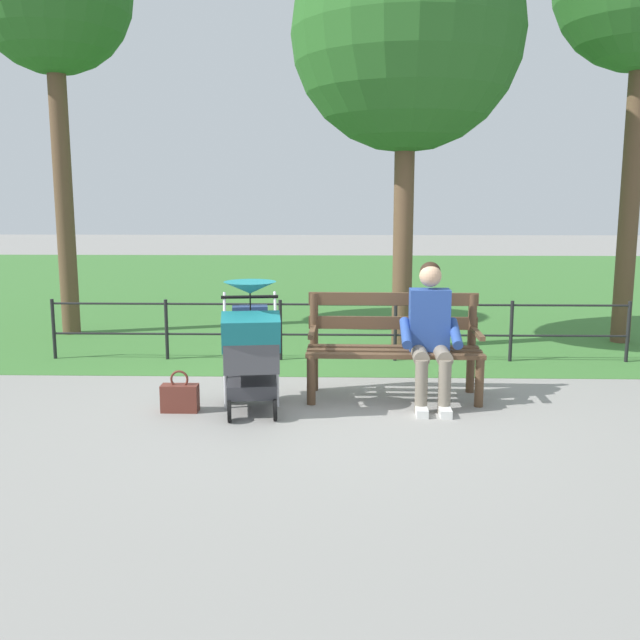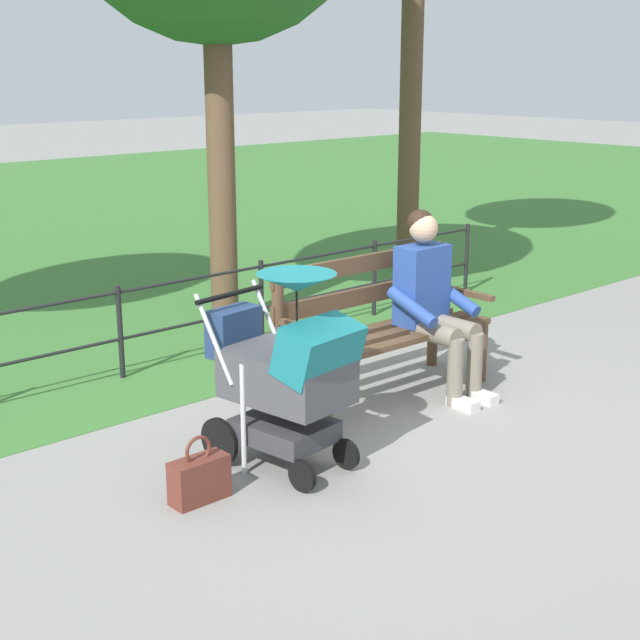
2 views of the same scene
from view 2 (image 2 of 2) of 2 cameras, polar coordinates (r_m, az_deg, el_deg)
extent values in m
plane|color=gray|center=(6.13, 0.85, -5.87)|extent=(60.00, 60.00, 0.00)
cube|color=brown|center=(6.45, 3.19, -0.56)|extent=(1.60, 0.13, 0.04)
cube|color=brown|center=(6.33, 4.32, -0.90)|extent=(1.60, 0.13, 0.04)
cube|color=brown|center=(6.21, 5.50, -1.26)|extent=(1.60, 0.13, 0.04)
cube|color=brown|center=(6.46, 2.60, 1.50)|extent=(1.60, 0.07, 0.12)
cube|color=brown|center=(6.41, 2.63, 3.49)|extent=(1.60, 0.07, 0.12)
cylinder|color=brown|center=(6.80, 9.95, -1.90)|extent=(0.08, 0.08, 0.45)
cylinder|color=brown|center=(7.03, 7.03, 0.92)|extent=(0.08, 0.08, 0.95)
cube|color=brown|center=(6.82, 8.81, 1.73)|extent=(0.06, 0.56, 0.04)
cylinder|color=brown|center=(5.77, 0.40, -4.86)|extent=(0.08, 0.08, 0.45)
cylinder|color=brown|center=(6.04, -2.60, -1.43)|extent=(0.08, 0.08, 0.95)
cube|color=brown|center=(5.79, -0.90, -0.58)|extent=(0.06, 0.56, 0.04)
cylinder|color=slate|center=(6.48, 8.26, -0.45)|extent=(0.15, 0.40, 0.14)
cylinder|color=slate|center=(6.33, 7.07, -0.78)|extent=(0.15, 0.40, 0.14)
cylinder|color=slate|center=(6.42, 9.52, -2.84)|extent=(0.11, 0.11, 0.47)
cylinder|color=slate|center=(6.28, 8.35, -3.23)|extent=(0.11, 0.11, 0.47)
cube|color=silver|center=(6.44, 9.99, -4.69)|extent=(0.10, 0.22, 0.07)
cube|color=silver|center=(6.30, 8.83, -5.12)|extent=(0.10, 0.22, 0.07)
cube|color=#284793|center=(6.48, 6.31, 2.17)|extent=(0.36, 0.23, 0.56)
cylinder|color=#284793|center=(6.58, 8.36, 1.43)|extent=(0.10, 0.43, 0.23)
cylinder|color=#284793|center=(6.26, 5.71, 0.79)|extent=(0.10, 0.43, 0.23)
sphere|color=tan|center=(6.40, 6.42, 5.66)|extent=(0.20, 0.20, 0.20)
sphere|color=black|center=(6.41, 6.23, 5.96)|extent=(0.19, 0.19, 0.19)
cylinder|color=black|center=(5.69, -2.86, -6.11)|extent=(0.07, 0.28, 0.28)
cylinder|color=black|center=(5.39, -6.23, -7.46)|extent=(0.07, 0.28, 0.28)
cylinder|color=black|center=(5.32, 1.62, -8.28)|extent=(0.05, 0.18, 0.18)
cylinder|color=black|center=(5.06, -1.12, -9.61)|extent=(0.05, 0.18, 0.18)
cube|color=#38383D|center=(5.32, -2.20, -6.78)|extent=(0.49, 0.57, 0.12)
cylinder|color=silver|center=(5.50, -1.36, -4.82)|extent=(0.03, 0.03, 0.65)
cylinder|color=silver|center=(5.19, -4.76, -6.16)|extent=(0.03, 0.03, 0.65)
cube|color=#47474C|center=(5.19, -2.08, -3.47)|extent=(0.55, 0.74, 0.28)
cube|color=#19727A|center=(4.97, -0.05, -1.88)|extent=(0.52, 0.37, 0.33)
cylinder|color=black|center=(5.37, -5.59, 1.58)|extent=(0.52, 0.10, 0.03)
cylinder|color=silver|center=(5.51, -3.10, -0.15)|extent=(0.07, 0.30, 0.49)
cylinder|color=silver|center=(5.20, -6.58, -1.20)|extent=(0.07, 0.30, 0.49)
cone|color=#19727A|center=(4.98, -1.46, 2.33)|extent=(0.49, 0.49, 0.10)
cylinder|color=black|center=(5.03, -1.44, 0.33)|extent=(0.01, 0.01, 0.30)
cube|color=navy|center=(5.41, -5.38, -0.71)|extent=(0.34, 0.20, 0.28)
cube|color=brown|center=(4.98, -7.46, -9.76)|extent=(0.32, 0.14, 0.24)
torus|color=brown|center=(4.91, -7.53, -7.96)|extent=(0.16, 0.02, 0.16)
cylinder|color=black|center=(9.39, 9.04, 3.77)|extent=(0.04, 0.04, 0.70)
cylinder|color=black|center=(8.43, 3.37, 2.59)|extent=(0.04, 0.04, 0.70)
cylinder|color=black|center=(7.58, -3.64, 1.10)|extent=(0.04, 0.04, 0.70)
cylinder|color=black|center=(6.87, -12.23, -0.75)|extent=(0.04, 0.04, 0.70)
cylinder|color=black|center=(7.13, -7.81, 2.54)|extent=(6.56, 0.02, 0.02)
cylinder|color=black|center=(7.22, -7.71, -0.16)|extent=(6.56, 0.02, 0.02)
cylinder|color=brown|center=(8.01, -6.13, 9.38)|extent=(0.24, 0.24, 2.78)
cylinder|color=brown|center=(10.25, 5.62, 13.27)|extent=(0.24, 0.24, 3.68)
camera|label=1|loc=(4.49, 76.58, -1.68)|focal=39.85mm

